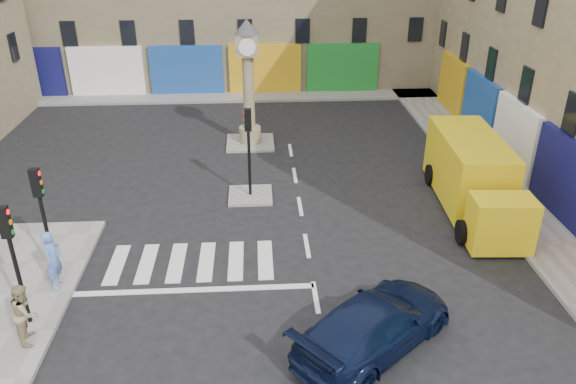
{
  "coord_description": "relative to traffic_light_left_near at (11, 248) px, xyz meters",
  "views": [
    {
      "loc": [
        -1.7,
        -12.94,
        10.61
      ],
      "look_at": [
        -0.65,
        4.32,
        2.0
      ],
      "focal_mm": 35.0,
      "sensor_mm": 36.0,
      "label": 1
    }
  ],
  "objects": [
    {
      "name": "ground",
      "position": [
        8.3,
        -0.2,
        -2.62
      ],
      "size": [
        120.0,
        120.0,
        0.0
      ],
      "primitive_type": "plane",
      "color": "black",
      "rests_on": "ground"
    },
    {
      "name": "sidewalk_right",
      "position": [
        17.0,
        9.8,
        -2.55
      ],
      "size": [
        2.6,
        30.0,
        0.15
      ],
      "primitive_type": "cube",
      "color": "gray",
      "rests_on": "ground"
    },
    {
      "name": "sidewalk_far",
      "position": [
        4.3,
        22.0,
        -2.55
      ],
      "size": [
        32.0,
        2.4,
        0.15
      ],
      "primitive_type": "cube",
      "color": "gray",
      "rests_on": "ground"
    },
    {
      "name": "island_near",
      "position": [
        6.3,
        7.8,
        -2.56
      ],
      "size": [
        1.8,
        1.8,
        0.12
      ],
      "primitive_type": "cube",
      "color": "gray",
      "rests_on": "ground"
    },
    {
      "name": "island_far",
      "position": [
        6.3,
        13.8,
        -2.56
      ],
      "size": [
        2.4,
        2.4,
        0.12
      ],
      "primitive_type": "cube",
      "color": "gray",
      "rests_on": "ground"
    },
    {
      "name": "traffic_light_left_near",
      "position": [
        0.0,
        0.0,
        0.0
      ],
      "size": [
        0.28,
        0.22,
        3.7
      ],
      "color": "black",
      "rests_on": "sidewalk_left"
    },
    {
      "name": "traffic_light_left_far",
      "position": [
        0.0,
        2.4,
        0.0
      ],
      "size": [
        0.28,
        0.22,
        3.7
      ],
      "color": "black",
      "rests_on": "sidewalk_left"
    },
    {
      "name": "traffic_light_island",
      "position": [
        6.3,
        7.8,
        -0.03
      ],
      "size": [
        0.28,
        0.22,
        3.7
      ],
      "color": "black",
      "rests_on": "island_near"
    },
    {
      "name": "clock_pillar",
      "position": [
        6.3,
        13.8,
        0.93
      ],
      "size": [
        1.2,
        1.2,
        6.1
      ],
      "color": "tan",
      "rests_on": "island_far"
    },
    {
      "name": "navy_sedan",
      "position": [
        9.64,
        -1.43,
        -1.87
      ],
      "size": [
        5.31,
        4.95,
        1.5
      ],
      "primitive_type": "imported",
      "rotation": [
        0.0,
        0.0,
        2.27
      ],
      "color": "black",
      "rests_on": "ground"
    },
    {
      "name": "yellow_van",
      "position": [
        15.1,
        6.42,
        -1.29
      ],
      "size": [
        2.84,
        7.47,
        2.68
      ],
      "rotation": [
        0.0,
        0.0,
        -0.06
      ],
      "color": "yellow",
      "rests_on": "ground"
    },
    {
      "name": "pedestrian_blue",
      "position": [
        0.3,
        1.71,
        -1.51
      ],
      "size": [
        0.59,
        0.78,
        1.93
      ],
      "primitive_type": "imported",
      "rotation": [
        0.0,
        0.0,
        1.38
      ],
      "color": "#587ECB",
      "rests_on": "sidewalk_left"
    },
    {
      "name": "pedestrian_tan",
      "position": [
        0.3,
        -0.74,
        -1.59
      ],
      "size": [
        0.83,
        0.98,
        1.76
      ],
      "primitive_type": "imported",
      "rotation": [
        0.0,
        0.0,
        1.78
      ],
      "color": "#95835B",
      "rests_on": "sidewalk_left"
    }
  ]
}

